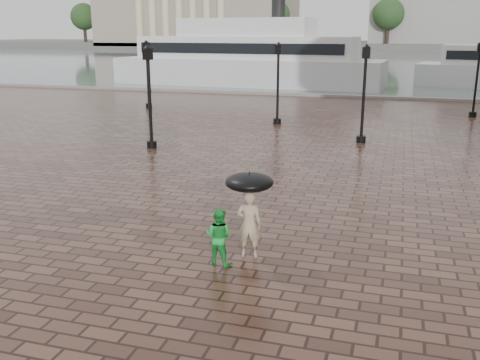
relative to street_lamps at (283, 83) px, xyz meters
The scene contains 11 objects.
ground 17.82m from the street_lamps, 84.81° to the right, with size 300.00×300.00×0.00m, color #331E17.
harbour_water 74.45m from the street_lamps, 88.77° to the left, with size 240.00×240.00×0.00m, color #4B565B.
quay_edge 14.67m from the street_lamps, 83.66° to the left, with size 80.00×0.60×0.30m, color slate.
far_shore 142.42m from the street_lamps, 89.36° to the left, with size 300.00×60.00×2.00m, color #4C4C47.
museum 138.27m from the street_lamps, 112.80° to the left, with size 57.00×32.50×26.00m.
far_trees 120.62m from the street_lamps, 89.24° to the left, with size 188.00×8.00×13.50m.
street_lamps is the anchor object (origin of this frame).
adult_pedestrian 18.39m from the street_lamps, 80.16° to the right, with size 0.58×0.38×1.60m, color tan.
child_pedestrian 18.91m from the street_lamps, 82.07° to the right, with size 0.64×0.50×1.32m, color green.
ferry_near 23.58m from the street_lamps, 110.94° to the left, with size 26.73×8.22×8.64m.
umbrella 18.33m from the street_lamps, 80.16° to the right, with size 1.10×1.10×1.12m.
Camera 1 is at (4.65, -11.61, 5.08)m, focal length 40.00 mm.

